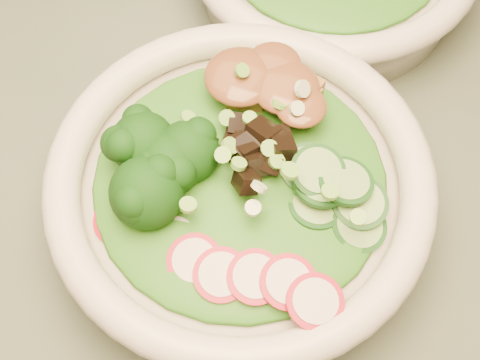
% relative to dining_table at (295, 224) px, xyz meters
% --- Properties ---
extents(dining_table, '(1.20, 0.80, 0.75)m').
position_rel_dining_table_xyz_m(dining_table, '(0.00, 0.00, 0.00)').
color(dining_table, black).
rests_on(dining_table, ground).
extents(salad_bowl, '(0.30, 0.30, 0.08)m').
position_rel_dining_table_xyz_m(salad_bowl, '(-0.03, -0.07, 0.16)').
color(salad_bowl, silver).
rests_on(salad_bowl, dining_table).
extents(lettuce_bed, '(0.23, 0.23, 0.03)m').
position_rel_dining_table_xyz_m(lettuce_bed, '(-0.03, -0.07, 0.18)').
color(lettuce_bed, '#1C6B16').
rests_on(lettuce_bed, salad_bowl).
extents(broccoli_florets, '(0.09, 0.08, 0.05)m').
position_rel_dining_table_xyz_m(broccoli_florets, '(-0.10, -0.09, 0.20)').
color(broccoli_florets, black).
rests_on(broccoli_florets, salad_bowl).
extents(radish_slices, '(0.13, 0.05, 0.02)m').
position_rel_dining_table_xyz_m(radish_slices, '(-0.01, -0.14, 0.19)').
color(radish_slices, '#A40C24').
rests_on(radish_slices, salad_bowl).
extents(cucumber_slices, '(0.08, 0.08, 0.04)m').
position_rel_dining_table_xyz_m(cucumber_slices, '(0.04, -0.05, 0.19)').
color(cucumber_slices, '#97C86F').
rests_on(cucumber_slices, salad_bowl).
extents(mushroom_heap, '(0.08, 0.08, 0.04)m').
position_rel_dining_table_xyz_m(mushroom_heap, '(-0.04, -0.05, 0.20)').
color(mushroom_heap, black).
rests_on(mushroom_heap, salad_bowl).
extents(tofu_cubes, '(0.11, 0.07, 0.04)m').
position_rel_dining_table_xyz_m(tofu_cubes, '(-0.05, 0.00, 0.19)').
color(tofu_cubes, olive).
rests_on(tofu_cubes, salad_bowl).
extents(peanut_sauce, '(0.08, 0.06, 0.02)m').
position_rel_dining_table_xyz_m(peanut_sauce, '(-0.05, 0.00, 0.21)').
color(peanut_sauce, brown).
rests_on(peanut_sauce, tofu_cubes).
extents(scallion_garnish, '(0.22, 0.22, 0.03)m').
position_rel_dining_table_xyz_m(scallion_garnish, '(-0.03, -0.07, 0.21)').
color(scallion_garnish, '#6CAE3D').
rests_on(scallion_garnish, salad_bowl).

